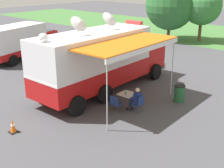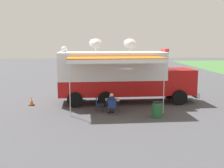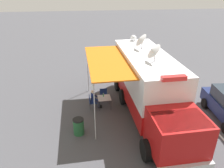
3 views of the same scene
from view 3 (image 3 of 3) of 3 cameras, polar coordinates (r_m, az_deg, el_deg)
The scene contains 10 objects.
ground_plane at distance 14.25m, azimuth 8.24°, elevation -5.77°, with size 100.00×100.00×0.00m, color #47474C.
lot_stripe at distance 13.46m, azimuth 24.83°, elevation -10.23°, with size 0.12×4.80×0.01m, color silver.
command_truck at distance 12.69m, azimuth 9.61°, elevation 0.01°, with size 5.12×9.57×4.53m.
folding_table at distance 13.61m, azimuth -2.07°, elevation -3.82°, with size 0.83×0.83×0.73m.
water_bottle at distance 13.67m, azimuth -2.29°, elevation -2.91°, with size 0.07×0.07×0.22m.
folding_chair_at_table at distance 13.73m, azimuth -5.42°, elevation -4.42°, with size 0.50×0.50×0.87m.
folding_chair_beside_table at distance 14.43m, azimuth -2.22°, elevation -2.71°, with size 0.50×0.50×0.87m.
seated_responder at distance 13.67m, azimuth -4.66°, elevation -3.86°, with size 0.67×0.56×1.25m.
trash_bin at distance 11.66m, azimuth -8.80°, elevation -11.02°, with size 0.57×0.57×0.91m.
traffic_cone at distance 18.71m, azimuth 2.41°, elevation 3.37°, with size 0.36×0.36×0.58m.
Camera 3 is at (3.54, 11.67, 7.36)m, focal length 34.65 mm.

